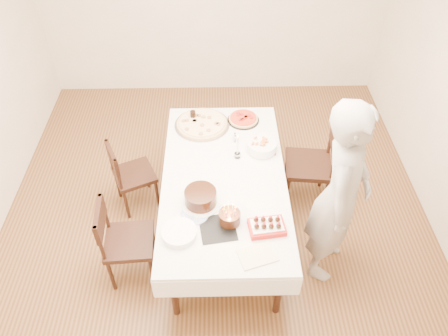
{
  "coord_description": "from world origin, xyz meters",
  "views": [
    {
      "loc": [
        0.01,
        -2.94,
        3.62
      ],
      "look_at": [
        0.08,
        -0.1,
        0.87
      ],
      "focal_mm": 35.0,
      "sensor_mm": 36.0,
      "label": 1
    }
  ],
  "objects_px": {
    "taper_candle": "(238,146)",
    "birthday_cake": "(230,215)",
    "chair_right_savory": "(308,165)",
    "pasta_bowl": "(262,146)",
    "cola_glass": "(193,116)",
    "dining_table": "(224,204)",
    "pizza_pepperoni": "(243,119)",
    "chair_left_savory": "(134,174)",
    "chair_left_dessert": "(129,242)",
    "layer_cake": "(201,197)",
    "pizza_white": "(202,124)",
    "strawberry_box": "(267,226)",
    "person": "(340,196)"
  },
  "relations": [
    {
      "from": "chair_left_savory",
      "to": "cola_glass",
      "type": "distance_m",
      "value": 0.87
    },
    {
      "from": "pizza_pepperoni",
      "to": "layer_cake",
      "type": "distance_m",
      "value": 1.23
    },
    {
      "from": "taper_candle",
      "to": "layer_cake",
      "type": "distance_m",
      "value": 0.68
    },
    {
      "from": "chair_right_savory",
      "to": "strawberry_box",
      "type": "bearing_deg",
      "value": -111.82
    },
    {
      "from": "pasta_bowl",
      "to": "pizza_pepperoni",
      "type": "bearing_deg",
      "value": 108.02
    },
    {
      "from": "chair_left_savory",
      "to": "pizza_pepperoni",
      "type": "relative_size",
      "value": 2.5
    },
    {
      "from": "chair_left_dessert",
      "to": "chair_right_savory",
      "type": "bearing_deg",
      "value": -156.36
    },
    {
      "from": "chair_left_savory",
      "to": "pasta_bowl",
      "type": "xyz_separation_m",
      "value": [
        1.3,
        -0.02,
        0.38
      ]
    },
    {
      "from": "person",
      "to": "dining_table",
      "type": "bearing_deg",
      "value": 89.53
    },
    {
      "from": "dining_table",
      "to": "chair_right_savory",
      "type": "relative_size",
      "value": 2.15
    },
    {
      "from": "pasta_bowl",
      "to": "birthday_cake",
      "type": "xyz_separation_m",
      "value": [
        -0.34,
        -0.89,
        0.04
      ]
    },
    {
      "from": "chair_left_dessert",
      "to": "layer_cake",
      "type": "height_order",
      "value": "chair_left_dessert"
    },
    {
      "from": "cola_glass",
      "to": "birthday_cake",
      "type": "relative_size",
      "value": 0.6
    },
    {
      "from": "pizza_pepperoni",
      "to": "taper_candle",
      "type": "distance_m",
      "value": 0.59
    },
    {
      "from": "layer_cake",
      "to": "strawberry_box",
      "type": "distance_m",
      "value": 0.63
    },
    {
      "from": "dining_table",
      "to": "chair_left_dessert",
      "type": "distance_m",
      "value": 0.99
    },
    {
      "from": "pizza_pepperoni",
      "to": "pizza_white",
      "type": "bearing_deg",
      "value": -170.43
    },
    {
      "from": "taper_candle",
      "to": "birthday_cake",
      "type": "xyz_separation_m",
      "value": [
        -0.1,
        -0.8,
        -0.04
      ]
    },
    {
      "from": "pizza_pepperoni",
      "to": "pasta_bowl",
      "type": "distance_m",
      "value": 0.5
    },
    {
      "from": "chair_right_savory",
      "to": "layer_cake",
      "type": "distance_m",
      "value": 1.35
    },
    {
      "from": "cola_glass",
      "to": "chair_left_savory",
      "type": "bearing_deg",
      "value": -141.85
    },
    {
      "from": "chair_left_savory",
      "to": "chair_left_dessert",
      "type": "height_order",
      "value": "chair_left_dessert"
    },
    {
      "from": "taper_candle",
      "to": "cola_glass",
      "type": "bearing_deg",
      "value": 126.68
    },
    {
      "from": "pizza_pepperoni",
      "to": "cola_glass",
      "type": "height_order",
      "value": "cola_glass"
    },
    {
      "from": "chair_left_savory",
      "to": "birthday_cake",
      "type": "distance_m",
      "value": 1.39
    },
    {
      "from": "chair_right_savory",
      "to": "pasta_bowl",
      "type": "distance_m",
      "value": 0.59
    },
    {
      "from": "dining_table",
      "to": "chair_left_dessert",
      "type": "xyz_separation_m",
      "value": [
        -0.85,
        -0.5,
        0.08
      ]
    },
    {
      "from": "dining_table",
      "to": "layer_cake",
      "type": "relative_size",
      "value": 6.05
    },
    {
      "from": "birthday_cake",
      "to": "strawberry_box",
      "type": "relative_size",
      "value": 0.62
    },
    {
      "from": "dining_table",
      "to": "cola_glass",
      "type": "height_order",
      "value": "cola_glass"
    },
    {
      "from": "pizza_pepperoni",
      "to": "birthday_cake",
      "type": "relative_size",
      "value": 1.84
    },
    {
      "from": "pizza_pepperoni",
      "to": "strawberry_box",
      "type": "xyz_separation_m",
      "value": [
        0.12,
        -1.46,
        0.02
      ]
    },
    {
      "from": "dining_table",
      "to": "strawberry_box",
      "type": "xyz_separation_m",
      "value": [
        0.34,
        -0.61,
        0.41
      ]
    },
    {
      "from": "layer_cake",
      "to": "pizza_white",
      "type": "bearing_deg",
      "value": 90.29
    },
    {
      "from": "chair_right_savory",
      "to": "cola_glass",
      "type": "relative_size",
      "value": 9.08
    },
    {
      "from": "chair_left_dessert",
      "to": "layer_cake",
      "type": "xyz_separation_m",
      "value": [
        0.64,
        0.18,
        0.36
      ]
    },
    {
      "from": "taper_candle",
      "to": "layer_cake",
      "type": "height_order",
      "value": "taper_candle"
    },
    {
      "from": "person",
      "to": "strawberry_box",
      "type": "xyz_separation_m",
      "value": [
        -0.62,
        -0.19,
        -0.15
      ]
    },
    {
      "from": "birthday_cake",
      "to": "chair_right_savory",
      "type": "bearing_deg",
      "value": 47.82
    },
    {
      "from": "chair_left_savory",
      "to": "pizza_pepperoni",
      "type": "xyz_separation_m",
      "value": [
        1.15,
        0.46,
        0.35
      ]
    },
    {
      "from": "taper_candle",
      "to": "pasta_bowl",
      "type": "bearing_deg",
      "value": 21.03
    },
    {
      "from": "chair_left_savory",
      "to": "layer_cake",
      "type": "relative_size",
      "value": 2.37
    },
    {
      "from": "chair_left_savory",
      "to": "birthday_cake",
      "type": "relative_size",
      "value": 4.6
    },
    {
      "from": "chair_right_savory",
      "to": "pizza_white",
      "type": "distance_m",
      "value": 1.19
    },
    {
      "from": "layer_cake",
      "to": "strawberry_box",
      "type": "relative_size",
      "value": 1.2
    },
    {
      "from": "chair_right_savory",
      "to": "chair_left_savory",
      "type": "distance_m",
      "value": 1.81
    },
    {
      "from": "strawberry_box",
      "to": "cola_glass",
      "type": "bearing_deg",
      "value": 113.68
    },
    {
      "from": "dining_table",
      "to": "person",
      "type": "distance_m",
      "value": 1.19
    },
    {
      "from": "pasta_bowl",
      "to": "taper_candle",
      "type": "xyz_separation_m",
      "value": [
        -0.24,
        -0.09,
        0.09
      ]
    },
    {
      "from": "dining_table",
      "to": "pizza_pepperoni",
      "type": "bearing_deg",
      "value": 75.16
    }
  ]
}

